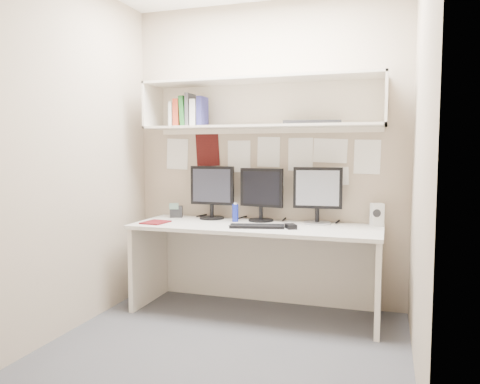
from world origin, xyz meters
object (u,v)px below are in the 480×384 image
(monitor_left, at_px, (212,190))
(maroon_notebook, at_px, (156,222))
(desk_phone, at_px, (176,211))
(desk, at_px, (255,269))
(keyboard, at_px, (257,226))
(speaker, at_px, (377,215))
(monitor_right, at_px, (318,193))
(monitor_center, at_px, (261,192))

(monitor_left, relative_size, maroon_notebook, 2.12)
(maroon_notebook, distance_m, desk_phone, 0.37)
(desk, relative_size, keyboard, 4.71)
(speaker, bearing_deg, desk, 175.57)
(keyboard, xyz_separation_m, speaker, (0.89, 0.36, 0.08))
(monitor_right, distance_m, speaker, 0.50)
(monitor_left, distance_m, keyboard, 0.66)
(monitor_left, height_order, speaker, monitor_left)
(desk, xyz_separation_m, keyboard, (0.05, -0.12, 0.37))
(desk_phone, bearing_deg, desk, -35.09)
(desk, relative_size, maroon_notebook, 9.12)
(monitor_right, height_order, speaker, monitor_right)
(keyboard, bearing_deg, desk_phone, 145.63)
(speaker, bearing_deg, keyboard, -176.50)
(desk, height_order, maroon_notebook, maroon_notebook)
(monitor_left, bearing_deg, monitor_center, 0.81)
(monitor_center, xyz_separation_m, desk_phone, (-0.79, -0.01, -0.20))
(monitor_center, bearing_deg, speaker, 10.99)
(maroon_notebook, bearing_deg, monitor_left, 52.17)
(monitor_left, distance_m, maroon_notebook, 0.58)
(maroon_notebook, bearing_deg, monitor_right, 22.23)
(desk, relative_size, monitor_right, 4.30)
(maroon_notebook, bearing_deg, desk, 16.80)
(monitor_left, distance_m, speaker, 1.41)
(monitor_center, distance_m, maroon_notebook, 0.93)
(monitor_right, height_order, keyboard, monitor_right)
(monitor_left, relative_size, monitor_center, 1.03)
(desk_phone, bearing_deg, monitor_center, -19.77)
(monitor_left, height_order, monitor_center, monitor_left)
(monitor_center, xyz_separation_m, keyboard, (0.06, -0.34, -0.24))
(monitor_right, distance_m, desk_phone, 1.29)
(keyboard, relative_size, maroon_notebook, 1.93)
(desk, distance_m, monitor_right, 0.81)
(desk, height_order, monitor_center, monitor_center)
(keyboard, height_order, maroon_notebook, keyboard)
(monitor_center, bearing_deg, desk_phone, -169.25)
(desk, bearing_deg, keyboard, -68.92)
(monitor_left, xyz_separation_m, maroon_notebook, (-0.36, -0.38, -0.25))
(speaker, xyz_separation_m, desk_phone, (-1.74, -0.03, -0.04))
(monitor_left, distance_m, monitor_center, 0.45)
(desk_phone, bearing_deg, speaker, -19.64)
(monitor_right, height_order, desk_phone, monitor_right)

